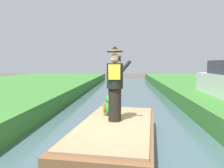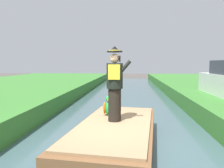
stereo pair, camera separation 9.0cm
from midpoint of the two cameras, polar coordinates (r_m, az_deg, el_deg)
The scene contains 5 objects.
ground_plane at distance 5.58m, azimuth 0.44°, elevation -17.26°, with size 80.00×80.00×0.00m, color #4C4742.
canal_water at distance 5.56m, azimuth 0.44°, elevation -16.79°, with size 5.28×48.00×0.10m, color #3D565B.
boat at distance 5.54m, azimuth 0.52°, elevation -12.99°, with size 2.26×4.38×0.61m.
person_pirate at distance 5.45m, azimuth 0.30°, elevation -0.02°, with size 0.61×0.42×1.85m.
parrot_plush at distance 6.12m, azimuth -1.08°, elevation -5.87°, with size 0.36×0.34×0.57m.
Camera 1 is at (0.26, -5.14, 2.15)m, focal length 35.53 mm.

